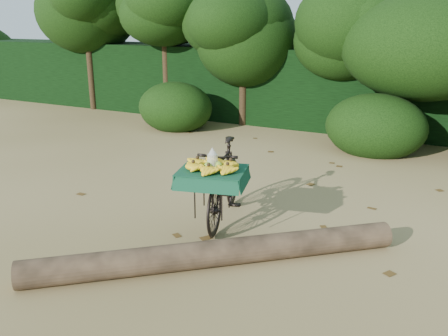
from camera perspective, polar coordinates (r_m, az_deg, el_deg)
The scene contains 7 objects.
ground at distance 6.17m, azimuth -4.12°, elevation -5.89°, with size 80.00×80.00×0.00m, color tan.
vendor_bicycle at distance 5.88m, azimuth -0.04°, elevation -1.58°, with size 1.02×1.84×1.02m.
fallen_log at distance 4.95m, azimuth -0.94°, elevation -10.20°, with size 0.28×0.28×3.89m, color brown.
hedge_backdrop at distance 11.61m, azimuth 12.38°, elevation 9.40°, with size 26.00×1.80×1.80m, color black.
tree_row at distance 10.95m, azimuth 8.22°, elevation 14.95°, with size 14.50×2.00×4.00m, color black, non-canonical shape.
bush_clumps at distance 9.66m, azimuth 11.89°, elevation 5.16°, with size 8.80×1.70×0.90m, color black, non-canonical shape.
leaf_litter at distance 6.69m, azimuth -1.22°, elevation -3.91°, with size 7.00×7.30×0.01m, color #4F3615, non-canonical shape.
Camera 1 is at (2.99, -4.82, 2.43)m, focal length 38.00 mm.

